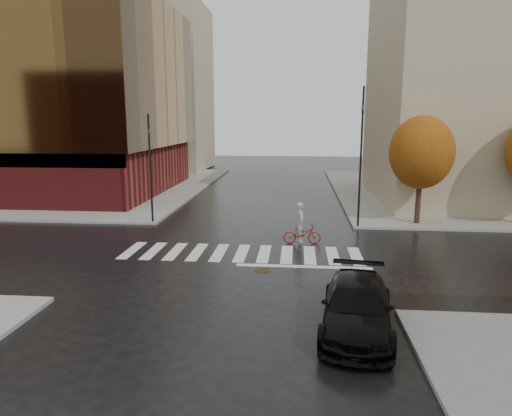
{
  "coord_description": "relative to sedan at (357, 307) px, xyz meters",
  "views": [
    {
      "loc": [
        2.65,
        -20.71,
        6.43
      ],
      "look_at": [
        0.58,
        1.83,
        2.0
      ],
      "focal_mm": 32.0,
      "sensor_mm": 36.0,
      "label": 1
    }
  ],
  "objects": [
    {
      "name": "crosswalk",
      "position": [
        -4.55,
        7.8,
        -0.75
      ],
      "size": [
        12.0,
        3.0,
        0.01
      ],
      "primitive_type": "cube",
      "color": "silver",
      "rests_on": "ground"
    },
    {
      "name": "office_glass",
      "position": [
        -26.55,
        25.29,
        7.52
      ],
      "size": [
        27.0,
        19.0,
        16.0
      ],
      "color": "maroon",
      "rests_on": "sidewalk_nw"
    },
    {
      "name": "sedan",
      "position": [
        0.0,
        0.0,
        0.0
      ],
      "size": [
        2.78,
        5.45,
        1.51
      ],
      "primitive_type": "imported",
      "rotation": [
        0.0,
        0.0,
        -0.13
      ],
      "color": "black",
      "rests_on": "ground"
    },
    {
      "name": "cyclist",
      "position": [
        -1.64,
        9.8,
        -0.0
      ],
      "size": [
        1.98,
        0.78,
        2.22
      ],
      "rotation": [
        0.0,
        0.0,
        1.62
      ],
      "color": "maroon",
      "rests_on": "ground"
    },
    {
      "name": "traffic_light_ne",
      "position": [
        1.75,
        13.6,
        4.12
      ],
      "size": [
        0.17,
        0.21,
        8.11
      ],
      "rotation": [
        0.0,
        0.0,
        3.1
      ],
      "color": "black",
      "rests_on": "sidewalk_ne"
    },
    {
      "name": "manhole",
      "position": [
        -3.34,
        5.3,
        -0.75
      ],
      "size": [
        0.79,
        0.79,
        0.01
      ],
      "primitive_type": "cylinder",
      "rotation": [
        0.0,
        0.0,
        0.23
      ],
      "color": "#3C2D15",
      "rests_on": "ground"
    },
    {
      "name": "traffic_light_nw",
      "position": [
        -10.85,
        13.6,
        3.06
      ],
      "size": [
        0.19,
        0.17,
        6.57
      ],
      "rotation": [
        0.0,
        0.0,
        -1.83
      ],
      "color": "black",
      "rests_on": "sidewalk_nw"
    },
    {
      "name": "building_nw_far",
      "position": [
        -20.55,
        44.3,
        9.39
      ],
      "size": [
        14.0,
        12.0,
        20.0
      ],
      "primitive_type": "cube",
      "color": "tan",
      "rests_on": "sidewalk_nw"
    },
    {
      "name": "sidewalk_nw",
      "position": [
        -25.55,
        28.3,
        -0.68
      ],
      "size": [
        30.0,
        30.0,
        0.15
      ],
      "primitive_type": "cube",
      "color": "gray",
      "rests_on": "ground"
    },
    {
      "name": "sidewalk_ne",
      "position": [
        16.45,
        28.3,
        -0.68
      ],
      "size": [
        30.0,
        30.0,
        0.15
      ],
      "primitive_type": "cube",
      "color": "gray",
      "rests_on": "ground"
    },
    {
      "name": "tree_ne_a",
      "position": [
        5.45,
        14.7,
        3.7
      ],
      "size": [
        3.8,
        3.8,
        6.5
      ],
      "color": "black",
      "rests_on": "sidewalk_ne"
    },
    {
      "name": "fire_hydrant",
      "position": [
        -14.55,
        17.3,
        -0.2
      ],
      "size": [
        0.27,
        0.27,
        0.75
      ],
      "color": "#D9B90C",
      "rests_on": "sidewalk_nw"
    },
    {
      "name": "building_ne_tan",
      "position": [
        12.45,
        24.3,
        8.39
      ],
      "size": [
        16.0,
        16.0,
        18.0
      ],
      "primitive_type": "cube",
      "color": "tan",
      "rests_on": "sidewalk_ne"
    },
    {
      "name": "ground",
      "position": [
        -4.55,
        7.3,
        -0.76
      ],
      "size": [
        120.0,
        120.0,
        0.0
      ],
      "primitive_type": "plane",
      "color": "black",
      "rests_on": "ground"
    }
  ]
}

